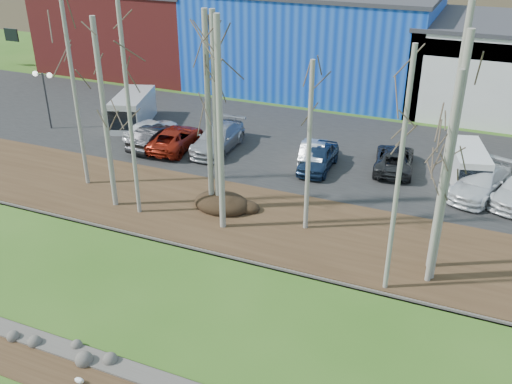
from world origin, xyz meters
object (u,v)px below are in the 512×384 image
at_px(street_lamp, 44,84).
at_px(car_5, 313,152).
at_px(car_0, 151,129).
at_px(car_3, 218,138).
at_px(van_grey, 132,110).
at_px(car_2, 175,138).
at_px(car_8, 481,182).
at_px(van_white, 467,166).
at_px(car_6, 394,159).
at_px(car_4, 318,157).
at_px(car_1, 154,137).
at_px(seagull, 79,380).

height_order(street_lamp, car_5, street_lamp).
xyz_separation_m(car_0, car_3, (5.02, 0.09, 0.08)).
relative_size(street_lamp, van_grey, 0.75).
relative_size(street_lamp, car_3, 0.75).
relative_size(car_2, van_grey, 0.93).
xyz_separation_m(car_8, van_white, (-0.85, 1.57, 0.21)).
distance_m(street_lamp, car_6, 24.33).
distance_m(car_6, van_white, 4.18).
relative_size(car_2, car_5, 1.20).
bearing_deg(car_4, van_grey, 170.48).
relative_size(car_2, car_8, 0.98).
relative_size(car_1, van_grey, 0.80).
height_order(car_5, car_6, car_5).
bearing_deg(van_grey, car_2, -45.02).
bearing_deg(car_5, seagull, 73.50).
xyz_separation_m(car_3, van_grey, (-7.80, 1.79, 0.32)).
xyz_separation_m(car_3, car_8, (16.23, -0.18, -0.04)).
height_order(car_3, car_8, car_3).
xyz_separation_m(street_lamp, car_6, (24.07, 2.47, -2.56)).
relative_size(seagull, car_1, 0.10).
height_order(car_0, car_2, car_0).
relative_size(car_5, car_6, 0.88).
bearing_deg(car_5, street_lamp, -7.44).
height_order(car_3, car_5, car_3).
distance_m(car_0, car_3, 5.02).
bearing_deg(seagull, car_8, 82.08).
bearing_deg(car_3, seagull, -79.22).
bearing_deg(street_lamp, car_3, 2.68).
height_order(street_lamp, car_1, street_lamp).
relative_size(car_2, car_6, 1.06).
xyz_separation_m(car_1, van_white, (19.41, 2.65, 0.24)).
distance_m(car_0, car_2, 2.50).
relative_size(car_6, van_grey, 0.88).
bearing_deg(van_grey, van_white, -18.41).
xyz_separation_m(car_4, car_6, (4.24, 1.72, -0.08)).
height_order(car_0, van_white, van_white).
bearing_deg(car_2, car_1, 10.06).
xyz_separation_m(car_0, car_5, (11.39, 0.57, -0.02)).
bearing_deg(car_2, car_3, -166.03).
xyz_separation_m(car_1, car_5, (10.40, 1.74, -0.03)).
bearing_deg(seagull, car_2, 133.02).
bearing_deg(seagull, car_5, 107.51).
xyz_separation_m(car_1, car_6, (15.24, 2.63, -0.06)).
bearing_deg(car_2, car_6, -175.35).
xyz_separation_m(car_1, car_2, (1.38, 0.36, -0.02)).
relative_size(car_2, car_3, 0.93).
xyz_separation_m(car_3, van_white, (15.37, 1.39, 0.17)).
bearing_deg(car_1, car_0, -46.85).
bearing_deg(car_8, car_4, -160.79).
distance_m(car_3, van_grey, 8.01).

